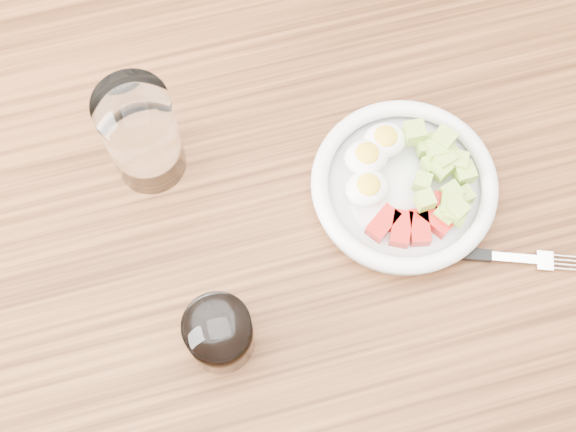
% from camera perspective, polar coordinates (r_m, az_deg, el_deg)
% --- Properties ---
extents(ground, '(4.00, 4.00, 0.00)m').
position_cam_1_polar(ground, '(1.61, 0.44, -10.24)').
color(ground, brown).
rests_on(ground, ground).
extents(dining_table, '(1.50, 0.90, 0.77)m').
position_cam_1_polar(dining_table, '(0.96, 0.73, -3.13)').
color(dining_table, brown).
rests_on(dining_table, ground).
extents(bowl, '(0.20, 0.20, 0.05)m').
position_cam_1_polar(bowl, '(0.87, 8.28, 2.30)').
color(bowl, white).
rests_on(bowl, dining_table).
extents(fork, '(0.18, 0.08, 0.01)m').
position_cam_1_polar(fork, '(0.87, 12.99, -2.70)').
color(fork, black).
rests_on(fork, dining_table).
extents(water_glass, '(0.08, 0.08, 0.14)m').
position_cam_1_polar(water_glass, '(0.84, -10.36, 5.67)').
color(water_glass, white).
rests_on(water_glass, dining_table).
extents(coffee_glass, '(0.07, 0.07, 0.08)m').
position_cam_1_polar(coffee_glass, '(0.80, -4.89, -8.38)').
color(coffee_glass, white).
rests_on(coffee_glass, dining_table).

